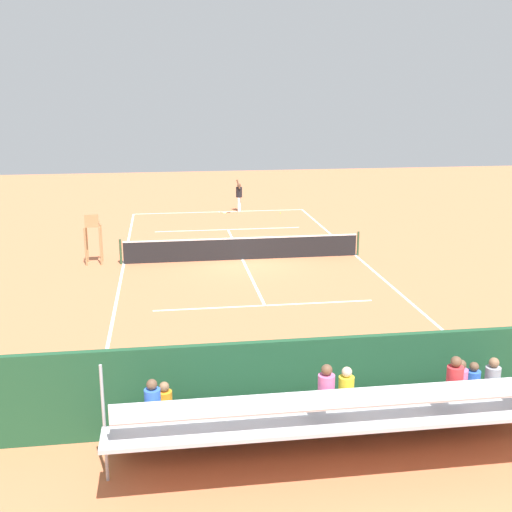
{
  "coord_description": "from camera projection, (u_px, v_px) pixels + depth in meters",
  "views": [
    {
      "loc": [
        3.28,
        26.43,
        7.17
      ],
      "look_at": [
        0.0,
        4.0,
        1.2
      ],
      "focal_mm": 45.22,
      "sensor_mm": 36.0,
      "label": 1
    }
  ],
  "objects": [
    {
      "name": "ground_plane",
      "position": [
        242.0,
        260.0,
        27.57
      ],
      "size": [
        60.0,
        60.0,
        0.0
      ],
      "primitive_type": "plane",
      "color": "#CC7047"
    },
    {
      "name": "court_line_markings",
      "position": [
        242.0,
        259.0,
        27.6
      ],
      "size": [
        10.1,
        22.2,
        0.01
      ],
      "color": "white",
      "rests_on": "ground"
    },
    {
      "name": "tennis_net",
      "position": [
        242.0,
        248.0,
        27.44
      ],
      "size": [
        10.3,
        0.1,
        1.07
      ],
      "color": "black",
      "rests_on": "ground"
    },
    {
      "name": "backdrop_wall",
      "position": [
        323.0,
        381.0,
        13.92
      ],
      "size": [
        18.0,
        0.16,
        2.0
      ],
      "primitive_type": "cube",
      "color": "#1E4C2D",
      "rests_on": "ground"
    },
    {
      "name": "bleacher_stand",
      "position": [
        345.0,
        413.0,
        12.62
      ],
      "size": [
        9.06,
        2.4,
        2.48
      ],
      "color": "#B2B2B7",
      "rests_on": "ground"
    },
    {
      "name": "umpire_chair",
      "position": [
        93.0,
        233.0,
        26.57
      ],
      "size": [
        0.67,
        0.67,
        2.14
      ],
      "color": "#A88456",
      "rests_on": "ground"
    },
    {
      "name": "courtside_bench",
      "position": [
        449.0,
        376.0,
        15.18
      ],
      "size": [
        1.8,
        0.4,
        0.93
      ],
      "color": "#33383D",
      "rests_on": "ground"
    },
    {
      "name": "equipment_bag",
      "position": [
        392.0,
        397.0,
        14.96
      ],
      "size": [
        0.9,
        0.36,
        0.36
      ],
      "primitive_type": "cube",
      "color": "#334C8C",
      "rests_on": "ground"
    },
    {
      "name": "tennis_player",
      "position": [
        239.0,
        194.0,
        38.0
      ],
      "size": [
        0.45,
        0.56,
        1.93
      ],
      "color": "white",
      "rests_on": "ground"
    },
    {
      "name": "tennis_racket",
      "position": [
        225.0,
        213.0,
        37.7
      ],
      "size": [
        0.58,
        0.41,
        0.03
      ],
      "color": "black",
      "rests_on": "ground"
    },
    {
      "name": "tennis_ball_near",
      "position": [
        280.0,
        213.0,
        37.52
      ],
      "size": [
        0.07,
        0.07,
        0.07
      ],
      "primitive_type": "sphere",
      "color": "#CCDB33",
      "rests_on": "ground"
    }
  ]
}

